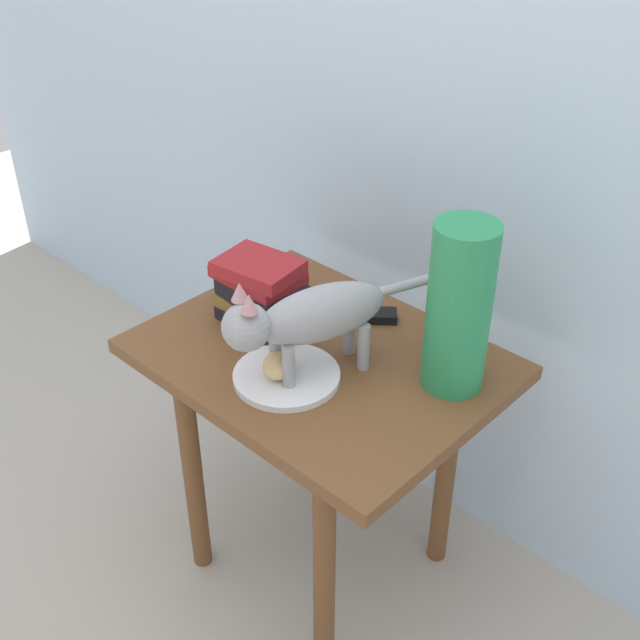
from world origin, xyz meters
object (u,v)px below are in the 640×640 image
bread_roll (279,364)px  book_stack (262,291)px  green_vase (459,308)px  tv_remote (362,315)px  plate (287,376)px  side_table (320,393)px  cat (308,317)px

bread_roll → book_stack: 0.21m
green_vase → tv_remote: green_vase is taller
plate → green_vase: bearing=41.9°
plate → green_vase: green_vase is taller
book_stack → plate: bearing=-30.9°
side_table → cat: (0.03, -0.07, 0.24)m
cat → green_vase: size_ratio=1.37×
plate → bread_roll: size_ratio=2.59×
side_table → green_vase: size_ratio=2.10×
side_table → book_stack: (-0.17, 0.00, 0.18)m
plate → book_stack: 0.22m
book_stack → green_vase: (0.41, 0.10, 0.09)m
plate → cat: 0.13m
cat → green_vase: (0.21, 0.17, 0.03)m
side_table → green_vase: green_vase is taller
side_table → book_stack: size_ratio=3.61×
plate → bread_roll: (-0.01, -0.01, 0.03)m
side_table → bread_roll: 0.18m
plate → green_vase: size_ratio=0.62×
side_table → bread_roll: (0.01, -0.12, 0.14)m
bread_roll → tv_remote: bearing=95.4°
cat → book_stack: size_ratio=2.35×
side_table → cat: bearing=-64.7°
plate → book_stack: bearing=149.1°
book_stack → green_vase: 0.44m
side_table → green_vase: 0.38m
tv_remote → side_table: bearing=-123.4°
cat → tv_remote: size_ratio=3.05×
side_table → tv_remote: size_ratio=4.68×
plate → cat: size_ratio=0.45×
cat → tv_remote: bearing=103.4°
cat → tv_remote: 0.26m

